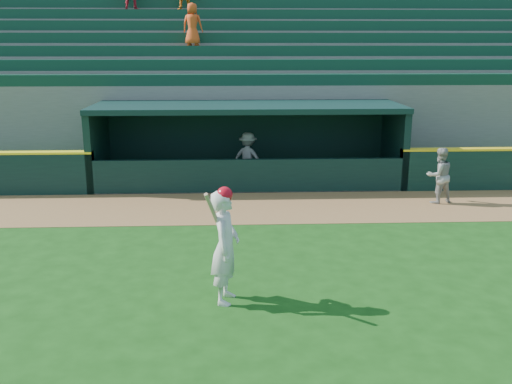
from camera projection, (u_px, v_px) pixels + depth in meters
ground at (260, 282)px, 10.53m from camera, size 120.00×120.00×0.00m
warning_track at (251, 207)px, 15.26m from camera, size 40.00×3.00×0.01m
dugout_player_front at (439, 176)px, 15.54m from camera, size 0.86×0.73×1.54m
dugout_player_inside at (248, 158)px, 17.82m from camera, size 1.17×0.93×1.59m
dugout at (247, 138)px, 17.92m from camera, size 9.40×2.80×2.46m
stands at (243, 93)px, 22.07m from camera, size 34.50×6.25×7.58m
batter_at_plate at (225, 245)px, 9.52m from camera, size 0.61×0.85×2.03m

